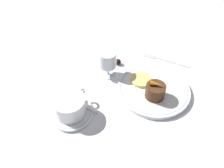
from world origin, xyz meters
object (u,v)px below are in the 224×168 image
object	(u,v)px
dessert_cake	(155,91)
wine_glass	(107,61)
coffee_cup	(70,106)
dinner_plate	(153,89)
fork	(161,59)

from	to	relation	value
dessert_cake	wine_glass	bearing A→B (deg)	84.39
dessert_cake	coffee_cup	bearing A→B (deg)	134.26
coffee_cup	wine_glass	bearing A→B (deg)	-0.39
coffee_cup	wine_glass	size ratio (longest dim) A/B	1.24
dinner_plate	wine_glass	size ratio (longest dim) A/B	2.48
wine_glass	dinner_plate	bearing A→B (deg)	-85.73
dinner_plate	coffee_cup	size ratio (longest dim) A/B	2.00
wine_glass	dessert_cake	bearing A→B (deg)	-95.61
dinner_plate	dessert_cake	xyz separation A→B (m)	(-0.03, -0.02, 0.03)
fork	dessert_cake	world-z (taller)	dessert_cake
wine_glass	fork	bearing A→B (deg)	-35.90
dinner_plate	fork	distance (m)	0.18
dinner_plate	fork	xyz separation A→B (m)	(0.17, 0.04, -0.01)
wine_glass	coffee_cup	bearing A→B (deg)	179.61
dinner_plate	coffee_cup	world-z (taller)	coffee_cup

